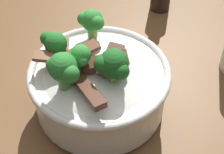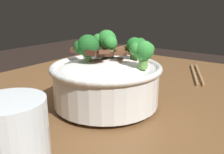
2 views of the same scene
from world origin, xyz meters
name	(u,v)px [view 2 (image 2 of 2)]	position (x,y,z in m)	size (l,w,h in m)	color
rice_bowl	(106,77)	(0.09, 0.03, 0.87)	(0.22, 0.22, 0.15)	white
chopsticks_pair	(197,74)	(0.43, -0.05, 0.81)	(0.21, 0.11, 0.01)	#9E7A4C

